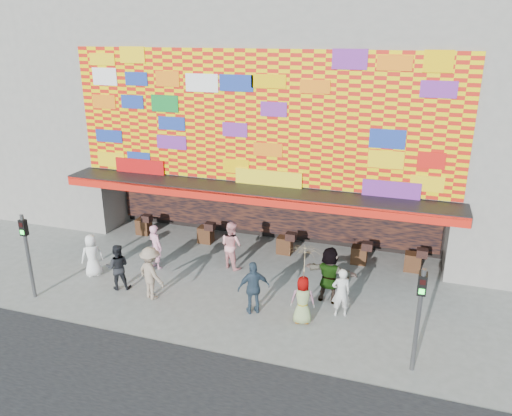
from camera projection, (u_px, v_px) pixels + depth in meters
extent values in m
plane|color=slate|center=(219.00, 304.00, 16.60)|extent=(90.00, 90.00, 0.00)
cube|color=gray|center=(286.00, 82.00, 21.55)|extent=(15.00, 8.00, 7.00)
cube|color=black|center=(289.00, 186.00, 24.14)|extent=(15.00, 6.00, 3.00)
cube|color=gray|center=(112.00, 195.00, 22.71)|extent=(0.40, 2.00, 3.00)
cube|color=gray|center=(453.00, 234.00, 18.41)|extent=(0.40, 2.00, 3.00)
cube|color=black|center=(252.00, 189.00, 18.62)|extent=(15.20, 1.60, 0.12)
cube|color=red|center=(245.00, 199.00, 17.98)|extent=(15.20, 0.04, 0.35)
cube|color=#ECCB00|center=(257.00, 119.00, 18.26)|extent=(14.80, 0.08, 4.90)
cube|color=black|center=(270.00, 205.00, 21.30)|extent=(14.00, 0.25, 2.50)
cube|color=gray|center=(41.00, 84.00, 25.55)|extent=(11.00, 8.00, 12.00)
cylinder|color=#59595B|center=(28.00, 257.00, 16.58)|extent=(0.12, 0.12, 3.00)
cube|color=black|center=(24.00, 228.00, 16.22)|extent=(0.22, 0.18, 0.55)
cube|color=black|center=(21.00, 225.00, 16.10)|extent=(0.14, 0.02, 0.14)
cube|color=#19E533|center=(22.00, 232.00, 16.18)|extent=(0.14, 0.02, 0.14)
cylinder|color=#59595B|center=(418.00, 321.00, 12.93)|extent=(0.12, 0.12, 3.00)
cube|color=black|center=(422.00, 285.00, 12.57)|extent=(0.22, 0.18, 0.55)
cube|color=black|center=(423.00, 282.00, 12.44)|extent=(0.14, 0.02, 0.14)
cube|color=#19E533|center=(422.00, 292.00, 12.53)|extent=(0.14, 0.02, 0.14)
imported|color=white|center=(92.00, 255.00, 18.30)|extent=(0.92, 0.92, 1.61)
imported|color=pink|center=(156.00, 247.00, 18.88)|extent=(0.75, 0.64, 1.75)
imported|color=black|center=(118.00, 267.00, 17.37)|extent=(0.99, 0.90, 1.66)
imported|color=gray|center=(151.00, 273.00, 16.71)|extent=(1.38, 1.14, 1.85)
imported|color=#2E4052|center=(254.00, 288.00, 15.84)|extent=(1.12, 0.93, 1.79)
imported|color=gray|center=(329.00, 275.00, 16.51)|extent=(1.87, 0.84, 1.94)
imported|color=gray|center=(303.00, 300.00, 15.33)|extent=(0.85, 0.65, 1.56)
imported|color=silver|center=(341.00, 292.00, 15.70)|extent=(0.70, 0.58, 1.64)
imported|color=pink|center=(231.00, 245.00, 18.89)|extent=(1.11, 1.01, 1.85)
imported|color=beige|center=(304.00, 260.00, 14.87)|extent=(1.20, 1.21, 0.88)
cylinder|color=#4C3326|center=(303.00, 287.00, 15.17)|extent=(0.02, 0.02, 1.00)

